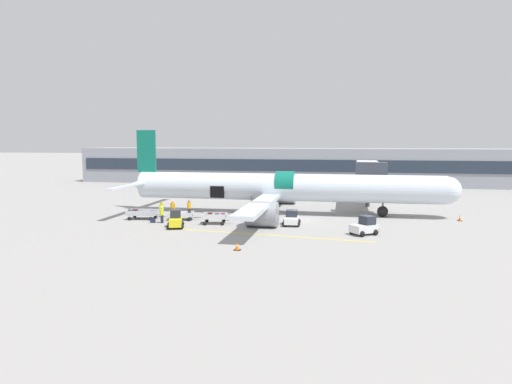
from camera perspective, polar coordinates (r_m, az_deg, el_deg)
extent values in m
plane|color=gray|center=(50.67, 5.03, -3.49)|extent=(500.00, 500.00, 0.00)
cube|color=yellow|center=(42.35, 2.11, -5.43)|extent=(18.49, 2.68, 0.01)
cube|color=gray|center=(93.78, 7.79, 3.24)|extent=(98.62, 11.35, 7.17)
cube|color=#232D3D|center=(88.04, 7.59, 3.27)|extent=(96.65, 0.16, 2.29)
cylinder|color=#4C4C51|center=(62.16, 13.80, -0.38)|extent=(0.60, 0.60, 3.07)
cube|color=silver|center=(61.89, 13.88, 2.32)|extent=(2.82, 12.93, 2.82)
cube|color=#333842|center=(56.05, 14.18, 1.91)|extent=(3.66, 1.60, 3.38)
cylinder|color=silver|center=(54.28, 3.71, 0.60)|extent=(36.29, 3.23, 3.23)
sphere|color=silver|center=(55.06, 22.79, 0.20)|extent=(3.07, 3.07, 3.07)
cone|color=silver|center=(59.31, -13.96, 0.92)|extent=(3.72, 2.98, 2.98)
cylinder|color=#0F6B56|center=(54.21, 3.71, 0.91)|extent=(2.18, 3.24, 3.24)
cube|color=#0F6B56|center=(58.82, -13.53, 5.00)|extent=(2.43, 0.28, 5.20)
cube|color=silver|center=(54.76, -15.56, 0.77)|extent=(0.88, 9.56, 0.20)
cube|color=silver|center=(63.43, -11.73, 1.62)|extent=(0.88, 9.56, 0.20)
cube|color=silver|center=(45.74, 0.48, -1.59)|extent=(2.10, 17.08, 0.40)
cube|color=silver|center=(63.45, 3.42, 0.64)|extent=(2.10, 17.08, 0.40)
cylinder|color=gray|center=(46.08, 0.78, -2.78)|extent=(3.11, 2.59, 2.59)
cylinder|color=gray|center=(63.30, 3.57, -0.28)|extent=(3.11, 2.59, 2.59)
cube|color=black|center=(54.35, -4.89, 0.00)|extent=(1.70, 0.12, 1.40)
cylinder|color=#56565B|center=(54.25, 15.57, -1.43)|extent=(0.22, 0.22, 1.77)
sphere|color=black|center=(54.38, 15.54, -2.35)|extent=(1.25, 1.25, 1.25)
cylinder|color=#56565B|center=(52.78, -0.53, -1.40)|extent=(0.22, 0.22, 1.77)
sphere|color=black|center=(52.91, -0.53, -2.35)|extent=(1.25, 1.25, 1.25)
cylinder|color=#56565B|center=(57.30, 0.38, -0.78)|extent=(0.22, 0.22, 1.77)
sphere|color=black|center=(57.41, 0.38, -1.66)|extent=(1.25, 1.25, 1.25)
cube|color=silver|center=(43.65, 13.31, -4.44)|extent=(2.75, 2.61, 0.72)
cube|color=#232833|center=(43.78, 13.74, -3.42)|extent=(1.61, 1.64, 0.79)
cube|color=black|center=(44.47, 14.50, -4.47)|extent=(0.92, 1.13, 0.36)
sphere|color=black|center=(43.71, 14.69, -4.89)|extent=(0.56, 0.56, 0.56)
sphere|color=black|center=(44.74, 13.49, -4.60)|extent=(0.56, 0.56, 0.56)
sphere|color=black|center=(42.68, 13.10, -5.12)|extent=(0.56, 0.56, 0.56)
sphere|color=black|center=(43.74, 11.90, -4.81)|extent=(0.56, 0.56, 0.56)
cube|color=white|center=(47.30, 4.46, -3.53)|extent=(1.50, 2.58, 0.60)
cube|color=#232833|center=(47.62, 4.50, -2.68)|extent=(1.22, 1.19, 0.69)
cube|color=black|center=(48.60, 4.55, -3.40)|extent=(1.24, 0.19, 0.30)
sphere|color=black|center=(48.15, 5.29, -3.67)|extent=(0.56, 0.56, 0.56)
sphere|color=black|center=(48.22, 3.74, -3.64)|extent=(0.56, 0.56, 0.56)
sphere|color=black|center=(46.47, 5.20, -4.04)|extent=(0.56, 0.56, 0.56)
sphere|color=black|center=(46.54, 3.59, -4.01)|extent=(0.56, 0.56, 0.56)
cube|color=yellow|center=(46.43, -10.03, -3.70)|extent=(1.86, 2.55, 0.75)
cube|color=#232833|center=(46.70, -10.03, -2.68)|extent=(1.30, 1.30, 0.81)
cube|color=black|center=(47.63, -9.97, -3.63)|extent=(1.07, 0.46, 0.37)
sphere|color=black|center=(47.23, -9.29, -3.93)|extent=(0.56, 0.56, 0.56)
sphere|color=black|center=(47.28, -10.68, -3.94)|extent=(0.56, 0.56, 0.56)
sphere|color=black|center=(45.71, -9.35, -4.27)|extent=(0.56, 0.56, 0.56)
sphere|color=black|center=(45.76, -10.79, -4.29)|extent=(0.56, 0.56, 0.56)
cube|color=silver|center=(51.12, -9.39, -2.97)|extent=(3.13, 2.25, 0.05)
cube|color=silver|center=(50.93, -7.85, -2.71)|extent=(0.43, 1.63, 0.42)
cube|color=silver|center=(50.30, -9.51, -2.85)|extent=(2.71, 0.68, 0.42)
cube|color=silver|center=(51.87, -9.28, -2.57)|extent=(2.71, 0.68, 0.42)
cube|color=#333338|center=(50.95, -7.30, -3.17)|extent=(0.89, 0.28, 0.06)
sphere|color=black|center=(50.23, -8.38, -3.39)|extent=(0.40, 0.40, 0.40)
sphere|color=black|center=(51.86, -8.18, -3.07)|extent=(0.40, 0.40, 0.40)
sphere|color=black|center=(50.48, -10.61, -3.38)|extent=(0.40, 0.40, 0.40)
sphere|color=black|center=(52.10, -10.35, -3.07)|extent=(0.40, 0.40, 0.40)
cube|color=olive|center=(51.01, -10.15, -2.78)|extent=(0.47, 0.34, 0.35)
cube|color=#2D2D33|center=(51.22, -8.35, -2.63)|extent=(0.40, 0.32, 0.49)
cube|color=#1E2347|center=(51.42, -10.48, -2.63)|extent=(0.38, 0.25, 0.50)
cube|color=silver|center=(48.21, -5.22, -3.24)|extent=(2.86, 2.15, 0.05)
cube|color=silver|center=(48.05, -3.72, -2.94)|extent=(0.36, 1.72, 0.48)
cube|color=silver|center=(47.35, -5.33, -3.10)|extent=(2.52, 0.50, 0.48)
cube|color=silver|center=(48.99, -5.12, -2.77)|extent=(2.52, 0.50, 0.48)
cube|color=#333338|center=(48.10, -3.15, -3.57)|extent=(0.90, 0.23, 0.06)
sphere|color=black|center=(47.35, -4.23, -3.93)|extent=(0.40, 0.40, 0.40)
sphere|color=black|center=(49.05, -4.05, -3.57)|extent=(0.40, 0.40, 0.40)
sphere|color=black|center=(47.55, -6.42, -3.91)|extent=(0.40, 0.40, 0.40)
sphere|color=black|center=(49.24, -6.16, -3.55)|extent=(0.40, 0.40, 0.40)
cube|color=#2D2D33|center=(48.46, -4.90, -2.93)|extent=(0.45, 0.19, 0.39)
cube|color=#2D2D33|center=(48.29, -6.17, -2.99)|extent=(0.54, 0.33, 0.36)
cube|color=#4C1E1E|center=(48.01, -5.78, -2.91)|extent=(0.50, 0.34, 0.58)
cube|color=#721951|center=(48.21, -4.13, -2.93)|extent=(0.38, 0.31, 0.45)
cube|color=#B7BABF|center=(52.49, -14.01, -2.75)|extent=(3.60, 2.18, 0.05)
cube|color=#B7BABF|center=(51.97, -12.26, -2.48)|extent=(0.29, 1.76, 0.51)
cube|color=#B7BABF|center=(51.65, -14.30, -2.59)|extent=(3.31, 0.49, 0.51)
cube|color=#B7BABF|center=(53.25, -13.74, -2.31)|extent=(3.31, 0.49, 0.51)
cube|color=#333338|center=(51.92, -11.73, -3.03)|extent=(0.90, 0.19, 0.06)
sphere|color=black|center=(51.36, -13.02, -3.27)|extent=(0.40, 0.40, 0.40)
sphere|color=black|center=(53.03, -12.48, -2.95)|extent=(0.40, 0.40, 0.40)
sphere|color=black|center=(52.09, -15.54, -3.20)|extent=(0.40, 0.40, 0.40)
sphere|color=black|center=(53.73, -14.93, -2.89)|extent=(0.40, 0.40, 0.40)
cube|color=#721951|center=(51.97, -12.86, -2.54)|extent=(0.48, 0.28, 0.43)
cube|color=#4C1E1E|center=(52.93, -14.85, -2.39)|extent=(0.55, 0.24, 0.51)
cube|color=#2D2D33|center=(52.74, -14.63, -2.50)|extent=(0.42, 0.35, 0.35)
cube|color=#1E2347|center=(52.50, -15.43, -2.47)|extent=(0.53, 0.25, 0.52)
cylinder|color=#1E2338|center=(54.07, -10.34, -2.48)|extent=(0.36, 0.36, 0.86)
cylinder|color=orange|center=(53.96, -10.36, -1.67)|extent=(0.46, 0.46, 0.68)
sphere|color=tan|center=(53.89, -10.37, -1.18)|extent=(0.24, 0.24, 0.24)
cylinder|color=orange|center=(53.85, -10.14, -1.76)|extent=(0.15, 0.15, 0.63)
cylinder|color=orange|center=(54.09, -10.58, -1.73)|extent=(0.15, 0.15, 0.63)
cylinder|color=#1E2338|center=(53.53, -8.35, -2.51)|extent=(0.36, 0.36, 0.90)
cylinder|color=orange|center=(53.41, -8.36, -1.66)|extent=(0.46, 0.46, 0.71)
sphere|color=brown|center=(53.35, -8.37, -1.15)|extent=(0.25, 0.25, 0.25)
cylinder|color=orange|center=(53.66, -8.30, -1.70)|extent=(0.15, 0.15, 0.65)
cylinder|color=orange|center=(53.18, -8.43, -1.78)|extent=(0.15, 0.15, 0.65)
cylinder|color=#1E2338|center=(49.52, -11.67, -3.32)|extent=(0.34, 0.34, 0.86)
cylinder|color=#CCE523|center=(49.40, -11.69, -2.44)|extent=(0.44, 0.44, 0.68)
sphere|color=beige|center=(49.33, -11.70, -1.91)|extent=(0.24, 0.24, 0.24)
cylinder|color=#CCE523|center=(49.63, -11.60, -2.48)|extent=(0.14, 0.14, 0.62)
cylinder|color=#CCE523|center=(49.18, -11.77, -2.57)|extent=(0.14, 0.14, 0.62)
cylinder|color=#1E2338|center=(54.52, -11.72, -2.46)|extent=(0.41, 0.41, 0.80)
cylinder|color=#CCE523|center=(54.42, -11.74, -1.72)|extent=(0.53, 0.53, 0.63)
sphere|color=#9E7556|center=(54.36, -11.75, -1.27)|extent=(0.22, 0.22, 0.22)
cylinder|color=#CCE523|center=(54.32, -11.95, -1.81)|extent=(0.17, 0.17, 0.58)
cylinder|color=#CCE523|center=(54.53, -11.53, -1.77)|extent=(0.17, 0.17, 0.58)
cube|color=#1E2347|center=(49.86, -12.78, -3.52)|extent=(0.54, 0.24, 0.45)
cube|color=black|center=(49.81, -12.79, -3.19)|extent=(0.34, 0.05, 0.12)
cube|color=black|center=(54.56, 24.12, -3.30)|extent=(0.47, 0.47, 0.03)
cone|color=orange|center=(54.51, 24.13, -2.97)|extent=(0.35, 0.35, 0.67)
cylinder|color=white|center=(54.51, 24.13, -2.93)|extent=(0.20, 0.20, 0.08)
cube|color=black|center=(36.76, -2.36, -7.24)|extent=(0.55, 0.55, 0.03)
cone|color=orange|center=(36.69, -2.36, -6.75)|extent=(0.40, 0.40, 0.67)
cylinder|color=white|center=(36.68, -2.36, -6.70)|extent=(0.23, 0.23, 0.08)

